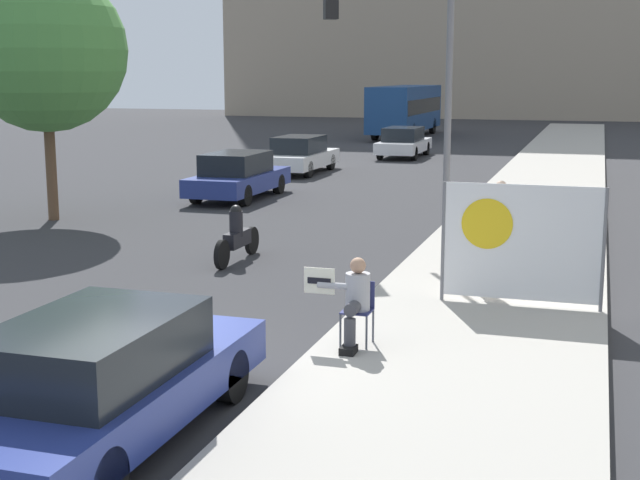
{
  "coord_description": "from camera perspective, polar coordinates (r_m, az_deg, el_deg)",
  "views": [
    {
      "loc": [
        5.5,
        -9.77,
        3.87
      ],
      "look_at": [
        1.26,
        3.76,
        1.21
      ],
      "focal_mm": 50.0,
      "sensor_mm": 36.0,
      "label": 1
    }
  ],
  "objects": [
    {
      "name": "car_on_road_midblock",
      "position": [
        35.09,
        -1.27,
        5.48
      ],
      "size": [
        1.79,
        4.75,
        1.46
      ],
      "color": "white",
      "rests_on": "ground_plane"
    },
    {
      "name": "street_tree_near_curb",
      "position": [
        24.67,
        -17.21,
        11.52
      ],
      "size": [
        4.26,
        4.26,
        6.6
      ],
      "color": "brown",
      "rests_on": "ground_plane"
    },
    {
      "name": "parked_car_curbside",
      "position": [
        9.73,
        -13.79,
        -8.66
      ],
      "size": [
        1.83,
        4.71,
        1.4
      ],
      "color": "navy",
      "rests_on": "ground_plane"
    },
    {
      "name": "car_on_road_distant",
      "position": [
        42.0,
        5.38,
        6.25
      ],
      "size": [
        1.8,
        4.7,
        1.41
      ],
      "color": "silver",
      "rests_on": "ground_plane"
    },
    {
      "name": "jogger_on_sidewalk",
      "position": [
        15.65,
        10.18,
        0.29
      ],
      "size": [
        0.34,
        0.34,
        1.84
      ],
      "rotation": [
        0.0,
        0.0,
        3.01
      ],
      "color": "#756651",
      "rests_on": "sidewalk_curb"
    },
    {
      "name": "seated_protester",
      "position": [
        12.24,
        2.22,
        -3.79
      ],
      "size": [
        0.95,
        0.77,
        1.23
      ],
      "rotation": [
        0.0,
        0.0,
        0.03
      ],
      "color": "#474C56",
      "rests_on": "sidewalk_curb"
    },
    {
      "name": "traffic_light_pole",
      "position": [
        20.89,
        5.58,
        11.52
      ],
      "size": [
        2.75,
        2.52,
        6.04
      ],
      "color": "slate",
      "rests_on": "sidewalk_curb"
    },
    {
      "name": "motorcycle_on_road",
      "position": [
        18.58,
        -5.33,
        0.2
      ],
      "size": [
        0.28,
        2.22,
        1.2
      ],
      "color": "black",
      "rests_on": "ground_plane"
    },
    {
      "name": "sidewalk_curb",
      "position": [
        25.11,
        13.37,
        1.65
      ],
      "size": [
        3.9,
        90.0,
        0.16
      ],
      "primitive_type": "cube",
      "color": "#A8A399",
      "rests_on": "ground_plane"
    },
    {
      "name": "protest_banner",
      "position": [
        14.63,
        12.7,
        -0.15
      ],
      "size": [
        2.59,
        0.06,
        1.98
      ],
      "color": "slate",
      "rests_on": "sidewalk_curb"
    },
    {
      "name": "pedestrian_behind",
      "position": [
        17.54,
        11.43,
        1.05
      ],
      "size": [
        0.34,
        0.34,
        1.69
      ],
      "rotation": [
        0.0,
        0.0,
        1.23
      ],
      "color": "#756651",
      "rests_on": "sidewalk_curb"
    },
    {
      "name": "city_bus_on_road",
      "position": [
        55.69,
        5.5,
        8.43
      ],
      "size": [
        2.48,
        10.95,
        3.11
      ],
      "color": "navy",
      "rests_on": "ground_plane"
    },
    {
      "name": "car_on_road_nearest",
      "position": [
        27.95,
        -5.27,
        4.12
      ],
      "size": [
        1.8,
        4.68,
        1.46
      ],
      "color": "navy",
      "rests_on": "ground_plane"
    },
    {
      "name": "ground_plane",
      "position": [
        11.86,
        -11.42,
        -8.64
      ],
      "size": [
        160.0,
        160.0,
        0.0
      ],
      "primitive_type": "plane",
      "color": "#303033"
    }
  ]
}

